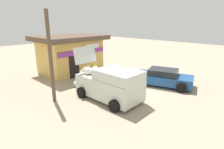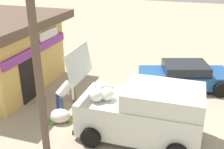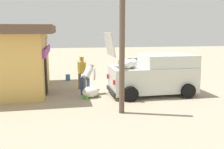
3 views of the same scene
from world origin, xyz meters
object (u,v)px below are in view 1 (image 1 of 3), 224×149
Objects in this scene: storefront_bar at (71,53)px; customer_bending at (84,73)px; paint_bucket at (110,71)px; parked_sedan at (163,77)px; vendor_standing at (94,68)px; unloaded_banana_pile at (78,84)px; delivery_van at (110,84)px.

storefront_bar is 4.00m from customer_bending.
parked_sedan is at bearing -86.22° from paint_bucket.
vendor_standing is at bearing 9.55° from customer_bending.
vendor_standing is at bearing 122.68° from parked_sedan.
storefront_bar is 1.33× the size of parked_sedan.
customer_bending is 0.87m from unloaded_banana_pile.
vendor_standing reaches higher than paint_bucket.
storefront_bar reaches higher than customer_bending.
customer_bending is 3.96× the size of paint_bucket.
storefront_bar reaches higher than paint_bucket.
delivery_van is 3.71m from vendor_standing.
storefront_bar is 16.15× the size of paint_bucket.
storefront_bar is at bearing 69.82° from customer_bending.
customer_bending is 3.75m from paint_bucket.
parked_sedan reaches higher than unloaded_banana_pile.
storefront_bar is at bearing 128.91° from paint_bucket.
vendor_standing is (-0.20, -3.48, -0.74)m from storefront_bar.
customer_bending is at bearing -170.45° from vendor_standing.
storefront_bar reaches higher than delivery_van.
delivery_van is at bearing -88.25° from unloaded_banana_pile.
parked_sedan is (4.38, -0.95, -0.38)m from delivery_van.
delivery_van is at bearing -116.07° from vendor_standing.
vendor_standing is at bearing 63.93° from delivery_van.
storefront_bar is 7.09m from delivery_van.
customer_bending is at bearing 133.63° from parked_sedan.
parked_sedan is 5.04m from paint_bucket.
delivery_van reaches higher than parked_sedan.
customer_bending is (-3.90, 4.09, 0.30)m from parked_sedan.
customer_bending reaches higher than parked_sedan.
unloaded_banana_pile is (-0.57, -0.08, -0.65)m from customer_bending.
parked_sedan reaches higher than paint_bucket.
delivery_van reaches higher than customer_bending.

